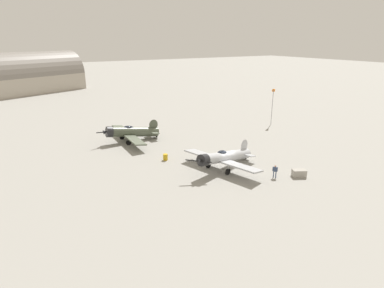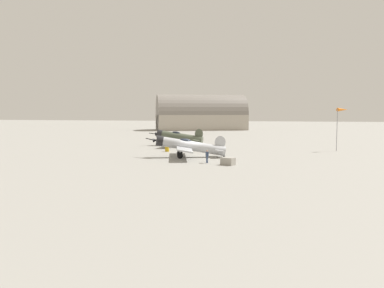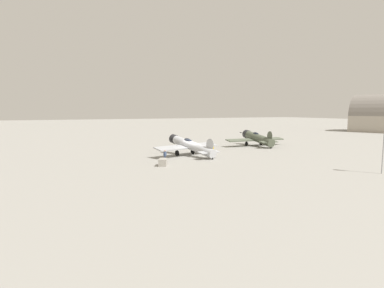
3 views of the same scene
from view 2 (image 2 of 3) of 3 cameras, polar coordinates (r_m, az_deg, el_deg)
ground_plane at (r=53.29m, az=0.00°, el=-1.93°), size 400.00×400.00×0.00m
airplane_foreground at (r=53.11m, az=-0.56°, el=-0.26°), size 10.95×11.13×3.00m
airplane_mid_apron at (r=70.83m, az=-2.06°, el=0.96°), size 10.18×12.28×3.18m
ground_crew_mechanic at (r=47.30m, az=2.20°, el=-1.63°), size 0.42×0.50×1.56m
equipment_crate at (r=45.69m, az=5.24°, el=-2.51°), size 1.82×1.54×0.88m
fuel_drum at (r=60.76m, az=-3.64°, el=-0.72°), size 0.66×0.66×0.84m
windsock_mast at (r=65.88m, az=20.94°, el=4.42°), size 1.97×1.67×6.76m
distant_hangar at (r=133.13m, az=1.27°, el=3.95°), size 32.43×23.63×13.53m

